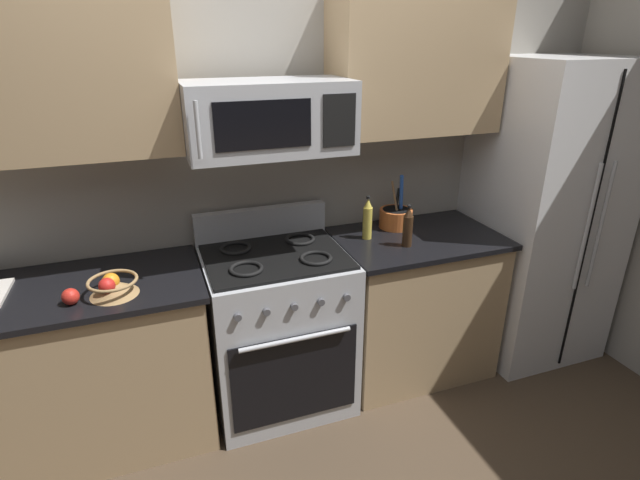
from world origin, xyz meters
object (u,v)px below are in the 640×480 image
at_px(refrigerator, 542,214).
at_px(microwave, 268,117).
at_px(bottle_oil, 367,219).
at_px(range_oven, 278,327).
at_px(apple_loose, 70,297).
at_px(fruit_basket, 113,286).
at_px(utensil_crock, 396,217).
at_px(bottle_soy, 408,227).

height_order(refrigerator, microwave, refrigerator).
height_order(refrigerator, bottle_oil, refrigerator).
bearing_deg(range_oven, bottle_oil, 7.18).
bearing_deg(bottle_oil, refrigerator, -4.29).
bearing_deg(apple_loose, fruit_basket, 8.79).
xyz_separation_m(range_oven, bottle_oil, (0.57, 0.07, 0.55)).
bearing_deg(utensil_crock, microwave, -169.65).
relative_size(refrigerator, utensil_crock, 5.56).
bearing_deg(refrigerator, utensil_crock, 168.43).
xyz_separation_m(fruit_basket, bottle_oil, (1.36, 0.22, 0.07)).
relative_size(microwave, apple_loose, 10.78).
xyz_separation_m(range_oven, refrigerator, (1.75, -0.02, 0.47)).
height_order(apple_loose, bottle_soy, bottle_soy).
height_order(refrigerator, fruit_basket, refrigerator).
distance_m(refrigerator, apple_loose, 2.72).
relative_size(range_oven, microwave, 1.37).
relative_size(utensil_crock, fruit_basket, 1.53).
height_order(utensil_crock, bottle_soy, utensil_crock).
bearing_deg(apple_loose, bottle_soy, 2.28).
bearing_deg(microwave, refrigerator, -1.49).
bearing_deg(microwave, bottle_soy, -10.29).
bearing_deg(bottle_oil, apple_loose, -170.97).
bearing_deg(range_oven, utensil_crock, 12.27).
bearing_deg(apple_loose, utensil_crock, 11.10).
bearing_deg(fruit_basket, apple_loose, -171.21).
distance_m(apple_loose, bottle_soy, 1.70).
relative_size(microwave, fruit_basket, 3.60).
distance_m(refrigerator, bottle_oil, 1.19).
relative_size(microwave, utensil_crock, 2.35).
distance_m(microwave, bottle_oil, 0.83).
bearing_deg(refrigerator, apple_loose, -176.74).
bearing_deg(range_oven, bottle_soy, -8.13).
distance_m(fruit_basket, bottle_soy, 1.53).
relative_size(utensil_crock, bottle_soy, 1.42).
distance_m(bottle_oil, bottle_soy, 0.24).
xyz_separation_m(apple_loose, bottle_soy, (1.70, 0.07, 0.07)).
relative_size(refrigerator, bottle_soy, 7.92).
distance_m(fruit_basket, apple_loose, 0.17).
distance_m(refrigerator, utensil_crock, 0.96).
height_order(range_oven, apple_loose, range_oven).
height_order(microwave, apple_loose, microwave).
bearing_deg(refrigerator, bottle_soy, -175.13).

